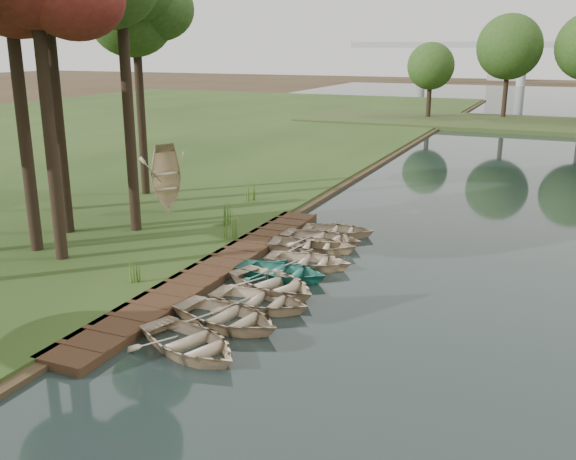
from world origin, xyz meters
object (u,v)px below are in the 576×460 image
at_px(rowboat_1, 227,314).
at_px(rowboat_2, 260,298).
at_px(boardwalk, 216,269).
at_px(stored_rowboat, 167,205).
at_px(rowboat_0, 190,340).

height_order(rowboat_1, rowboat_2, rowboat_1).
height_order(boardwalk, stored_rowboat, stored_rowboat).
bearing_deg(boardwalk, rowboat_2, -38.96).
bearing_deg(rowboat_0, rowboat_2, 15.05).
distance_m(rowboat_0, stored_rowboat, 14.10).
bearing_deg(rowboat_0, stored_rowboat, 57.93).
xyz_separation_m(rowboat_0, stored_rowboat, (-8.30, 11.40, 0.23)).
xyz_separation_m(rowboat_1, rowboat_2, (0.31, 1.53, -0.03)).
relative_size(rowboat_0, rowboat_2, 1.06).
bearing_deg(rowboat_2, stored_rowboat, 49.60).
relative_size(rowboat_0, rowboat_1, 0.98).
xyz_separation_m(boardwalk, rowboat_0, (2.49, -5.74, 0.25)).
height_order(rowboat_1, stored_rowboat, stored_rowboat).
relative_size(boardwalk, rowboat_2, 4.96).
bearing_deg(rowboat_2, boardwalk, 53.23).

